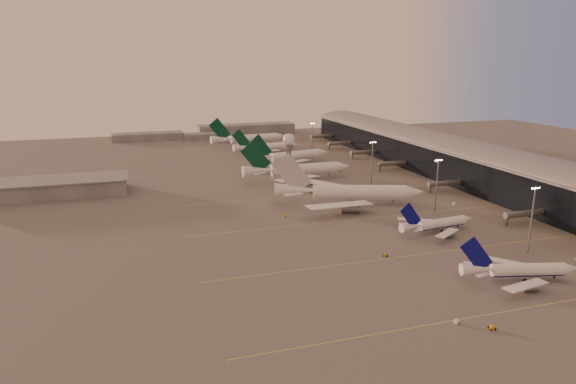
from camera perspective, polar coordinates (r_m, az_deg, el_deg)
name	(u,v)px	position (r m, az deg, el deg)	size (l,w,h in m)	color
ground	(385,272)	(174.65, 10.70, -8.70)	(700.00, 700.00, 0.00)	#545152
taxiway_markings	(385,216)	(234.44, 10.75, -2.62)	(180.00, 185.25, 0.02)	#DFDA4E
terminal	(461,161)	(317.40, 18.69, 3.32)	(57.00, 362.00, 23.04)	black
hangar	(45,188)	(290.63, -25.41, 0.43)	(82.00, 27.00, 8.50)	slate
radar_tower	(289,149)	(277.47, 0.10, 4.75)	(6.40, 6.40, 31.10)	slate
mast_a	(532,216)	(203.13, 25.49, -2.46)	(3.60, 0.56, 25.00)	slate
mast_b	(437,183)	(242.74, 16.23, 1.00)	(3.60, 0.56, 25.00)	slate
mast_c	(372,161)	(286.60, 9.33, 3.41)	(3.60, 0.56, 25.00)	slate
mast_d	(312,138)	(367.16, 2.70, 6.01)	(3.60, 0.56, 25.00)	slate
distant_horizon	(218,131)	(476.90, -7.76, 6.68)	(165.00, 37.50, 9.00)	slate
narrowbody_near	(519,272)	(179.39, 24.33, -8.09)	(38.30, 30.18, 15.25)	white
narrowbody_mid	(437,225)	(216.84, 16.24, -3.57)	(36.51, 29.00, 14.28)	white
widebody_white	(349,196)	(248.63, 6.81, -0.41)	(69.87, 55.10, 25.49)	white
greentail_a	(298,172)	(299.14, 1.10, 2.21)	(66.09, 53.39, 24.01)	white
greentail_b	(291,158)	(345.35, 0.35, 3.82)	(59.01, 47.21, 21.65)	white
greentail_c	(267,148)	(385.61, -2.38, 4.87)	(52.75, 42.39, 19.19)	white
greentail_d	(250,140)	(419.35, -4.30, 5.74)	(65.26, 52.42, 23.74)	white
gsv_truck_a	(458,319)	(147.58, 18.36, -13.24)	(6.27, 3.92, 2.39)	silver
gsv_tug_near	(492,328)	(147.71, 21.71, -13.84)	(2.36, 3.65, 1.00)	gold
gsv_tug_mid	(386,255)	(187.32, 10.80, -6.92)	(3.42, 3.51, 0.88)	gold
gsv_truck_b	(468,220)	(234.20, 19.35, -2.95)	(5.53, 3.37, 2.10)	silver
gsv_truck_c	(285,214)	(228.87, -0.34, -2.48)	(5.65, 4.65, 2.21)	gold
gsv_catering_b	(455,200)	(259.68, 18.08, -0.88)	(5.99, 3.59, 4.59)	silver
gsv_tug_far	(314,192)	(269.29, 2.87, -0.01)	(4.44, 4.18, 1.10)	silver
gsv_tug_hangar	(341,171)	(322.10, 5.87, 2.36)	(4.13, 2.86, 1.09)	gold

